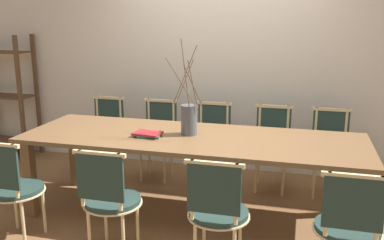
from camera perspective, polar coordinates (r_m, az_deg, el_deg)
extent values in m
plane|color=brown|center=(4.13, 0.00, -12.48)|extent=(16.00, 16.00, 0.00)
cube|color=beige|center=(5.11, 4.01, 5.72)|extent=(12.00, 0.06, 2.23)
cube|color=brown|center=(3.86, 0.00, -2.45)|extent=(3.08, 1.01, 0.04)
cube|color=brown|center=(4.23, -20.79, -7.37)|extent=(0.09, 0.09, 0.73)
cube|color=brown|center=(3.53, 21.81, -11.73)|extent=(0.09, 0.09, 0.73)
cube|color=brown|center=(4.86, -15.36, -4.23)|extent=(0.09, 0.09, 0.73)
cube|color=brown|center=(4.27, 20.60, -7.18)|extent=(0.09, 0.09, 0.73)
cylinder|color=#233833|center=(3.83, -22.35, -8.49)|extent=(0.43, 0.43, 0.04)
cylinder|color=beige|center=(3.84, -22.32, -8.82)|extent=(0.45, 0.45, 0.01)
cylinder|color=beige|center=(4.10, -22.46, -10.53)|extent=(0.03, 0.03, 0.43)
cylinder|color=beige|center=(3.94, -19.15, -11.20)|extent=(0.03, 0.03, 0.43)
cylinder|color=beige|center=(3.74, -21.57, -12.83)|extent=(0.03, 0.03, 0.43)
cylinder|color=beige|center=(3.52, -22.50, -6.36)|extent=(0.03, 0.03, 0.43)
cylinder|color=#233833|center=(3.40, -10.52, -10.46)|extent=(0.43, 0.43, 0.04)
cylinder|color=beige|center=(3.41, -10.51, -10.82)|extent=(0.45, 0.45, 0.01)
cylinder|color=beige|center=(3.67, -11.44, -12.61)|extent=(0.03, 0.03, 0.43)
cylinder|color=beige|center=(3.56, -7.28, -13.27)|extent=(0.03, 0.03, 0.43)
cylinder|color=beige|center=(3.45, -13.54, -14.53)|extent=(0.03, 0.03, 0.43)
cylinder|color=beige|center=(3.34, -9.14, -15.34)|extent=(0.03, 0.03, 0.43)
cylinder|color=beige|center=(3.23, -14.54, -7.55)|extent=(0.03, 0.03, 0.43)
cylinder|color=beige|center=(3.10, -9.61, -8.21)|extent=(0.03, 0.03, 0.43)
cube|color=#233833|center=(3.15, -12.19, -7.55)|extent=(0.37, 0.02, 0.34)
cube|color=beige|center=(3.09, -12.31, -4.43)|extent=(0.41, 0.03, 0.03)
cylinder|color=#233833|center=(3.16, 3.58, -12.21)|extent=(0.43, 0.43, 0.04)
cylinder|color=beige|center=(3.17, 3.57, -12.59)|extent=(0.45, 0.45, 0.01)
cylinder|color=beige|center=(3.41, 1.62, -14.45)|extent=(0.03, 0.03, 0.43)
cylinder|color=beige|center=(3.37, 6.42, -14.95)|extent=(0.03, 0.03, 0.43)
cylinder|color=beige|center=(2.93, 0.00, -9.33)|extent=(0.03, 0.03, 0.43)
cylinder|color=beige|center=(2.87, 5.91, -9.88)|extent=(0.03, 0.03, 0.43)
cube|color=#233833|center=(2.88, 2.91, -9.26)|extent=(0.37, 0.02, 0.34)
cube|color=beige|center=(2.82, 2.98, -5.88)|extent=(0.41, 0.03, 0.03)
cylinder|color=#233833|center=(3.13, 19.99, -13.33)|extent=(0.43, 0.43, 0.04)
cylinder|color=beige|center=(3.14, 19.95, -13.71)|extent=(0.45, 0.45, 0.01)
cylinder|color=beige|center=(2.85, 17.62, -10.67)|extent=(0.03, 0.03, 0.43)
cylinder|color=beige|center=(2.89, 23.70, -10.91)|extent=(0.03, 0.03, 0.43)
cube|color=#233833|center=(2.85, 20.72, -10.45)|extent=(0.37, 0.02, 0.34)
cube|color=beige|center=(2.79, 21.02, -7.05)|extent=(0.41, 0.03, 0.03)
cylinder|color=#233833|center=(5.10, -11.77, -2.25)|extent=(0.43, 0.43, 0.04)
cylinder|color=beige|center=(5.11, -11.76, -2.50)|extent=(0.45, 0.45, 0.01)
cylinder|color=beige|center=(4.99, -10.91, -5.35)|extent=(0.03, 0.03, 0.43)
cylinder|color=beige|center=(5.11, -13.76, -5.03)|extent=(0.03, 0.03, 0.43)
cylinder|color=beige|center=(5.23, -9.59, -4.40)|extent=(0.03, 0.03, 0.43)
cylinder|color=beige|center=(5.35, -12.33, -4.12)|extent=(0.03, 0.03, 0.43)
cylinder|color=beige|center=(5.14, -9.49, 0.66)|extent=(0.03, 0.03, 0.43)
cylinder|color=beige|center=(5.27, -12.48, 0.84)|extent=(0.03, 0.03, 0.43)
cube|color=#233833|center=(5.20, -10.99, 0.99)|extent=(0.37, 0.02, 0.34)
cube|color=beige|center=(5.16, -11.11, 2.92)|extent=(0.41, 0.03, 0.03)
cylinder|color=#233833|center=(4.85, -4.78, -2.84)|extent=(0.43, 0.43, 0.04)
cylinder|color=beige|center=(4.85, -4.78, -3.11)|extent=(0.45, 0.45, 0.01)
cylinder|color=beige|center=(4.75, -3.69, -6.11)|extent=(0.03, 0.03, 0.43)
cylinder|color=beige|center=(4.84, -6.86, -5.79)|extent=(0.03, 0.03, 0.43)
cylinder|color=beige|center=(5.00, -2.68, -5.06)|extent=(0.03, 0.03, 0.43)
cylinder|color=beige|center=(5.09, -5.70, -4.78)|extent=(0.03, 0.03, 0.43)
cylinder|color=beige|center=(4.91, -2.47, 0.22)|extent=(0.03, 0.03, 0.43)
cylinder|color=beige|center=(5.00, -5.77, 0.43)|extent=(0.03, 0.03, 0.43)
cube|color=#233833|center=(4.95, -4.12, 0.58)|extent=(0.37, 0.02, 0.34)
cube|color=beige|center=(4.91, -4.17, 2.60)|extent=(0.41, 0.03, 0.03)
cylinder|color=#233833|center=(4.68, 2.47, -3.41)|extent=(0.43, 0.43, 0.04)
cylinder|color=beige|center=(4.69, 2.46, -3.69)|extent=(0.45, 0.45, 0.01)
cylinder|color=beige|center=(4.60, 3.77, -6.79)|extent=(0.03, 0.03, 0.43)
cylinder|color=beige|center=(4.66, 0.37, -6.49)|extent=(0.03, 0.03, 0.43)
cylinder|color=beige|center=(4.86, 4.42, -5.66)|extent=(0.03, 0.03, 0.43)
cylinder|color=beige|center=(4.91, 1.19, -5.40)|extent=(0.03, 0.03, 0.43)
cylinder|color=beige|center=(4.76, 4.74, -0.23)|extent=(0.03, 0.03, 0.43)
cylinder|color=beige|center=(4.82, 1.21, -0.01)|extent=(0.03, 0.03, 0.43)
cube|color=#233833|center=(4.79, 2.98, 0.14)|extent=(0.37, 0.02, 0.34)
cube|color=beige|center=(4.75, 3.00, 2.23)|extent=(0.41, 0.03, 0.03)
cylinder|color=#233833|center=(4.59, 10.52, -3.98)|extent=(0.43, 0.43, 0.04)
cylinder|color=beige|center=(4.60, 10.50, -4.26)|extent=(0.45, 0.45, 0.01)
cylinder|color=beige|center=(4.53, 12.02, -7.40)|extent=(0.03, 0.03, 0.43)
cylinder|color=beige|center=(4.55, 8.47, -7.15)|extent=(0.03, 0.03, 0.43)
cylinder|color=beige|center=(4.79, 12.21, -6.22)|extent=(0.03, 0.03, 0.43)
cylinder|color=beige|center=(4.81, 8.86, -5.99)|extent=(0.03, 0.03, 0.43)
cylinder|color=beige|center=(4.70, 12.65, -0.73)|extent=(0.03, 0.03, 0.43)
cylinder|color=beige|center=(4.72, 8.99, -0.50)|extent=(0.03, 0.03, 0.43)
cube|color=#233833|center=(4.71, 10.83, -0.34)|extent=(0.37, 0.02, 0.34)
cube|color=beige|center=(4.66, 10.93, 1.77)|extent=(0.41, 0.03, 0.03)
cylinder|color=#233833|center=(4.59, 17.89, -4.43)|extent=(0.43, 0.43, 0.04)
cylinder|color=beige|center=(4.60, 17.87, -4.71)|extent=(0.45, 0.45, 0.01)
cylinder|color=beige|center=(4.55, 19.53, -7.83)|extent=(0.03, 0.03, 0.43)
cylinder|color=beige|center=(4.53, 15.97, -7.64)|extent=(0.03, 0.03, 0.43)
cylinder|color=beige|center=(4.81, 19.28, -6.63)|extent=(0.03, 0.03, 0.43)
cylinder|color=beige|center=(4.79, 15.93, -6.44)|extent=(0.03, 0.03, 0.43)
cylinder|color=beige|center=(4.72, 19.82, -1.16)|extent=(0.03, 0.03, 0.43)
cylinder|color=beige|center=(4.70, 16.16, -0.94)|extent=(0.03, 0.03, 0.43)
cube|color=#233833|center=(4.71, 18.01, -0.78)|extent=(0.37, 0.02, 0.34)
cube|color=beige|center=(4.66, 18.18, 1.33)|extent=(0.41, 0.03, 0.03)
cylinder|color=#4C5156|center=(3.87, -0.40, 0.01)|extent=(0.15, 0.15, 0.27)
cylinder|color=brown|center=(3.73, 0.16, 4.55)|extent=(0.15, 0.12, 0.38)
cylinder|color=brown|center=(3.76, -0.92, 6.29)|extent=(0.09, 0.06, 0.59)
cylinder|color=brown|center=(3.77, 0.04, 4.92)|extent=(0.07, 0.09, 0.41)
cylinder|color=brown|center=(3.67, -1.37, 4.86)|extent=(0.31, 0.05, 0.44)
cylinder|color=brown|center=(3.90, -0.92, 6.08)|extent=(0.20, 0.13, 0.53)
cylinder|color=brown|center=(3.89, -0.99, 5.10)|extent=(0.14, 0.13, 0.40)
cube|color=#1E6B4C|center=(3.87, -5.66, -2.02)|extent=(0.22, 0.21, 0.02)
cube|color=maroon|center=(3.86, -5.96, -1.77)|extent=(0.26, 0.19, 0.02)
cube|color=#513823|center=(5.77, -21.88, 2.50)|extent=(0.04, 0.04, 1.60)
cube|color=#513823|center=(6.04, -19.95, 3.15)|extent=(0.04, 0.04, 1.60)
cube|color=#513823|center=(6.24, -23.01, -2.53)|extent=(0.69, 0.35, 0.02)
cube|color=#513823|center=(6.11, -23.54, 2.93)|extent=(0.69, 0.35, 0.02)
cube|color=#513823|center=(6.04, -24.06, 8.29)|extent=(0.69, 0.35, 0.02)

